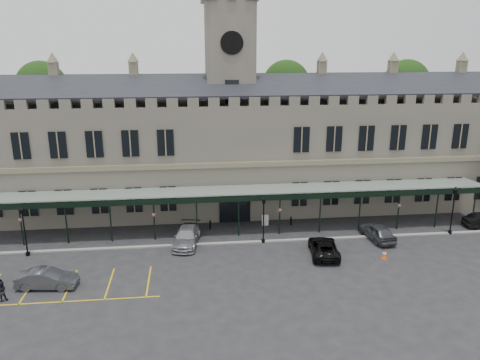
{
  "coord_description": "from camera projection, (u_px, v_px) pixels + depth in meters",
  "views": [
    {
      "loc": [
        -4.46,
        -34.56,
        17.94
      ],
      "look_at": [
        0.0,
        6.0,
        6.0
      ],
      "focal_mm": 35.0,
      "sensor_mm": 36.0,
      "label": 1
    }
  ],
  "objects": [
    {
      "name": "lamp_post_mid",
      "position": [
        264.0,
        215.0,
        43.09
      ],
      "size": [
        0.44,
        0.44,
        4.6
      ],
      "color": "black",
      "rests_on": "ground"
    },
    {
      "name": "car_right_a",
      "position": [
        377.0,
        232.0,
        44.3
      ],
      "size": [
        2.45,
        4.79,
        1.56
      ],
      "primitive_type": "imported",
      "rotation": [
        0.0,
        0.0,
        3.28
      ],
      "color": "#3B3D43",
      "rests_on": "ground"
    },
    {
      "name": "canopy",
      "position": [
        238.0,
        212.0,
        44.92
      ],
      "size": [
        50.0,
        4.1,
        4.3
      ],
      "color": "#8C9E93",
      "rests_on": "ground"
    },
    {
      "name": "bollard_right",
      "position": [
        291.0,
        221.0,
        47.89
      ],
      "size": [
        0.16,
        0.16,
        0.91
      ],
      "primitive_type": "cylinder",
      "color": "black",
      "rests_on": "ground"
    },
    {
      "name": "clock_tower",
      "position": [
        230.0,
        90.0,
        50.05
      ],
      "size": [
        5.6,
        5.6,
        24.8
      ],
      "color": "#5D584E",
      "rests_on": "ground"
    },
    {
      "name": "kerb",
      "position": [
        241.0,
        242.0,
        43.71
      ],
      "size": [
        60.0,
        0.4,
        0.12
      ],
      "primitive_type": "cube",
      "color": "gray",
      "rests_on": "ground"
    },
    {
      "name": "traffic_cone",
      "position": [
        384.0,
        255.0,
        40.48
      ],
      "size": [
        0.46,
        0.46,
        0.74
      ],
      "rotation": [
        0.0,
        0.0,
        -0.31
      ],
      "color": "#FF4F08",
      "rests_on": "ground"
    },
    {
      "name": "person_b",
      "position": [
        1.0,
        292.0,
        33.67
      ],
      "size": [
        0.91,
        0.83,
        1.52
      ],
      "primitive_type": "imported",
      "rotation": [
        0.0,
        0.0,
        3.57
      ],
      "color": "black",
      "rests_on": "ground"
    },
    {
      "name": "car_taxi",
      "position": [
        187.0,
        237.0,
        43.22
      ],
      "size": [
        2.99,
        5.57,
        1.54
      ],
      "primitive_type": "imported",
      "rotation": [
        0.0,
        0.0,
        -0.16
      ],
      "color": "gray",
      "rests_on": "ground"
    },
    {
      "name": "lamp_post_right",
      "position": [
        453.0,
        206.0,
        45.02
      ],
      "size": [
        0.46,
        0.46,
        4.87
      ],
      "color": "black",
      "rests_on": "ground"
    },
    {
      "name": "lamp_post_left",
      "position": [
        24.0,
        226.0,
        40.38
      ],
      "size": [
        0.44,
        0.44,
        4.63
      ],
      "color": "black",
      "rests_on": "ground"
    },
    {
      "name": "tree_behind_right",
      "position": [
        406.0,
        84.0,
        61.25
      ],
      "size": [
        6.0,
        6.0,
        16.0
      ],
      "color": "#332314",
      "rests_on": "ground"
    },
    {
      "name": "station_building",
      "position": [
        230.0,
        151.0,
        51.84
      ],
      "size": [
        60.0,
        10.36,
        17.3
      ],
      "color": "#5D584E",
      "rests_on": "ground"
    },
    {
      "name": "car_van",
      "position": [
        324.0,
        247.0,
        41.1
      ],
      "size": [
        2.97,
        5.3,
        1.4
      ],
      "primitive_type": "imported",
      "rotation": [
        0.0,
        0.0,
        3.01
      ],
      "color": "black",
      "rests_on": "ground"
    },
    {
      "name": "car_left_b",
      "position": [
        47.0,
        279.0,
        35.54
      ],
      "size": [
        4.64,
        1.97,
        1.49
      ],
      "primitive_type": "imported",
      "rotation": [
        0.0,
        0.0,
        1.48
      ],
      "color": "#3B3D43",
      "rests_on": "ground"
    },
    {
      "name": "tree_behind_mid",
      "position": [
        286.0,
        85.0,
        59.57
      ],
      "size": [
        6.0,
        6.0,
        16.0
      ],
      "color": "#332314",
      "rests_on": "ground"
    },
    {
      "name": "tree_behind_left",
      "position": [
        42.0,
        88.0,
        56.42
      ],
      "size": [
        6.0,
        6.0,
        16.0
      ],
      "color": "#332314",
      "rests_on": "ground"
    },
    {
      "name": "parking_markings",
      "position": [
        68.0,
        289.0,
        35.58
      ],
      "size": [
        16.0,
        6.0,
        0.01
      ],
      "primitive_type": null,
      "color": "gold",
      "rests_on": "ground"
    },
    {
      "name": "bollard_left",
      "position": [
        210.0,
        225.0,
        46.83
      ],
      "size": [
        0.16,
        0.16,
        0.93
      ],
      "primitive_type": "cylinder",
      "color": "black",
      "rests_on": "ground"
    },
    {
      "name": "sign_board",
      "position": [
        265.0,
        220.0,
        47.75
      ],
      "size": [
        0.69,
        0.06,
        1.18
      ],
      "rotation": [
        0.0,
        0.0,
        0.02
      ],
      "color": "black",
      "rests_on": "ground"
    },
    {
      "name": "ground",
      "position": [
        248.0,
        270.0,
        38.48
      ],
      "size": [
        140.0,
        140.0,
        0.0
      ],
      "primitive_type": "plane",
      "color": "#242426"
    }
  ]
}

